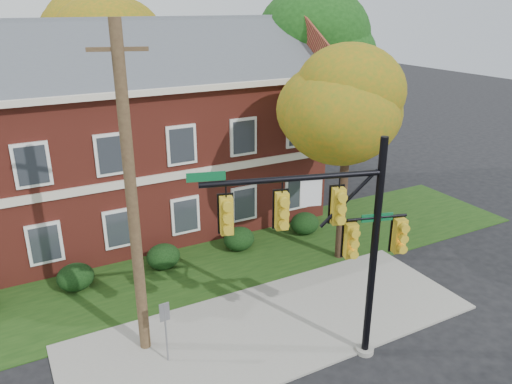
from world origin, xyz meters
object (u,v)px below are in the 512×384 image
hedge_right (239,239)px  tree_near_right (355,105)px  sign_post (165,323)px  hedge_center (163,257)px  utility_pole (132,201)px  tree_right_rear (313,45)px  apartment_building (121,125)px  hedge_left (75,277)px  hedge_far_right (305,223)px  traffic_signal (335,231)px  tree_far_rear (104,31)px

hedge_right → tree_near_right: tree_near_right is taller
hedge_right → sign_post: sign_post is taller
hedge_center → utility_pole: bearing=-114.9°
tree_right_rear → sign_post: bearing=-137.9°
apartment_building → tree_right_rear: (11.31, 0.86, 3.13)m
hedge_left → hedge_far_right: same height
apartment_building → hedge_far_right: size_ratio=13.43×
hedge_left → traffic_signal: traffic_signal is taller
hedge_right → tree_near_right: (3.72, -2.83, 6.14)m
hedge_right → utility_pole: 8.67m
tree_near_right → traffic_signal: size_ratio=1.22×
hedge_center → tree_far_rear: 15.57m
apartment_building → tree_near_right: 10.97m
hedge_center → utility_pole: utility_pole is taller
apartment_building → hedge_right: size_ratio=13.43×
hedge_left → utility_pole: bearing=-74.3°
utility_pole → apartment_building: bearing=96.9°
hedge_center → hedge_far_right: bearing=0.0°
apartment_building → hedge_left: bearing=-123.7°
hedge_far_right → traffic_signal: 9.76m
tree_far_rear → utility_pole: (-3.52, -17.79, -3.75)m
tree_near_right → tree_far_rear: (-5.88, 15.93, 2.17)m
tree_right_rear → tree_far_rear: bearing=145.0°
hedge_left → hedge_right: bearing=0.0°
traffic_signal → sign_post: 5.72m
tree_far_rear → tree_near_right: bearing=-69.7°
apartment_building → hedge_right: 7.73m
traffic_signal → sign_post: bearing=170.1°
hedge_left → hedge_center: 3.50m
tree_near_right → tree_far_rear: bearing=110.3°
tree_right_rear → tree_far_rear: size_ratio=0.92×
utility_pole → tree_right_rear: bearing=57.9°
utility_pole → tree_near_right: bearing=30.5°
hedge_left → tree_far_rear: 16.25m
hedge_right → utility_pole: bearing=-140.4°
tree_right_rear → traffic_signal: tree_right_rear is taller
hedge_right → hedge_far_right: same height
traffic_signal → tree_near_right: bearing=63.7°
hedge_left → tree_near_right: (10.72, -2.83, 6.14)m
tree_far_rear → traffic_signal: (1.30, -20.95, -4.48)m
tree_far_rear → sign_post: tree_far_rear is taller
hedge_left → hedge_right: 7.00m
hedge_left → hedge_far_right: size_ratio=1.00×
tree_right_rear → sign_post: size_ratio=5.01×
hedge_center → sign_post: size_ratio=0.66×
hedge_left → tree_right_rear: (14.81, 6.11, 7.60)m
sign_post → traffic_signal: bearing=-28.8°
apartment_building → tree_right_rear: size_ratio=1.77×
hedge_center → tree_right_rear: tree_right_rear is taller
tree_right_rear → traffic_signal: size_ratio=1.51×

